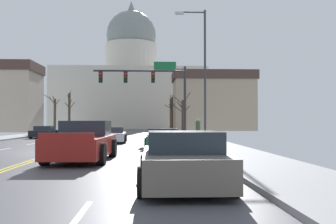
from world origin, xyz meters
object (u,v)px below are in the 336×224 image
object	(u,v)px
sedan_near_01	(163,138)
sedan_oncoming_00	(44,132)
bicycle_parked	(203,140)
pickup_truck_near_02	(83,143)
sedan_near_03	(183,161)
sedan_oncoming_01	(99,130)
street_lamp_right	(201,66)
sedan_near_00	(112,135)
signal_gantry	(152,83)
pedestrian_00	(198,128)

from	to	relation	value
sedan_near_01	sedan_oncoming_00	xyz separation A→B (m)	(-10.84, 14.73, -0.01)
bicycle_parked	pickup_truck_near_02	bearing A→B (deg)	-129.64
sedan_near_03	sedan_oncoming_01	bearing A→B (deg)	100.32
street_lamp_right	sedan_near_00	distance (m)	8.59
street_lamp_right	signal_gantry	bearing A→B (deg)	111.71
sedan_oncoming_00	sedan_near_03	bearing A→B (deg)	-69.04
street_lamp_right	pickup_truck_near_02	world-z (taller)	street_lamp_right
street_lamp_right	bicycle_parked	xyz separation A→B (m)	(-0.26, -2.62, -4.70)
sedan_near_00	sedan_oncoming_00	world-z (taller)	sedan_near_00
pedestrian_00	bicycle_parked	size ratio (longest dim) A/B	0.93
sedan_oncoming_00	bicycle_parked	bearing A→B (deg)	-48.91
signal_gantry	sedan_near_00	bearing A→B (deg)	-124.05
signal_gantry	sedan_oncoming_00	xyz separation A→B (m)	(-10.19, 4.36, -4.30)
sedan_oncoming_01	pickup_truck_near_02	bearing A→B (deg)	-83.66
pedestrian_00	sedan_near_01	bearing A→B (deg)	-115.41
sedan_near_01	sedan_near_00	bearing A→B (deg)	120.39
sedan_oncoming_01	pedestrian_00	bearing A→B (deg)	-62.97
signal_gantry	pickup_truck_near_02	size ratio (longest dim) A/B	1.48
sedan_near_00	street_lamp_right	bearing A→B (deg)	-31.85
sedan_near_01	bicycle_parked	size ratio (longest dim) A/B	2.56
signal_gantry	street_lamp_right	distance (m)	8.74
pickup_truck_near_02	sedan_near_00	bearing A→B (deg)	90.63
sedan_near_03	sedan_near_01	bearing A→B (deg)	90.19
sedan_oncoming_01	sedan_near_00	bearing A→B (deg)	-79.70
sedan_near_00	sedan_oncoming_00	bearing A→B (deg)	130.07
signal_gantry	sedan_near_03	size ratio (longest dim) A/B	1.81
sedan_near_01	pedestrian_00	world-z (taller)	pedestrian_00
sedan_near_00	sedan_oncoming_00	xyz separation A→B (m)	(-7.28, 8.66, -0.00)
sedan_near_01	pickup_truck_near_02	world-z (taller)	pickup_truck_near_02
pickup_truck_near_02	sedan_oncoming_01	distance (m)	32.43
pedestrian_00	sedan_near_00	bearing A→B (deg)	177.74
pickup_truck_near_02	bicycle_parked	distance (m)	8.99
pedestrian_00	bicycle_parked	bearing A→B (deg)	-94.15
sedan_near_00	sedan_near_01	distance (m)	7.04
bicycle_parked	sedan_oncoming_01	bearing A→B (deg)	110.20
sedan_oncoming_00	sedan_near_00	bearing A→B (deg)	-49.93
sedan_near_01	sedan_near_03	size ratio (longest dim) A/B	1.04
sedan_oncoming_00	bicycle_parked	distance (m)	20.02
sedan_near_01	pickup_truck_near_02	size ratio (longest dim) A/B	0.85
sedan_near_01	sedan_oncoming_01	world-z (taller)	sedan_oncoming_01
sedan_oncoming_00	pedestrian_00	size ratio (longest dim) A/B	2.87
bicycle_parked	sedan_near_03	bearing A→B (deg)	-99.67
sedan_near_01	sedan_near_03	bearing A→B (deg)	-89.81
signal_gantry	pedestrian_00	distance (m)	6.84
sedan_oncoming_00	pickup_truck_near_02	bearing A→B (deg)	-71.35
sedan_near_00	bicycle_parked	size ratio (longest dim) A/B	2.62
pickup_truck_near_02	pedestrian_00	distance (m)	14.49
pedestrian_00	sedan_near_03	bearing A→B (deg)	-97.94
street_lamp_right	sedan_near_03	bearing A→B (deg)	-99.00
street_lamp_right	pickup_truck_near_02	bearing A→B (deg)	-122.11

